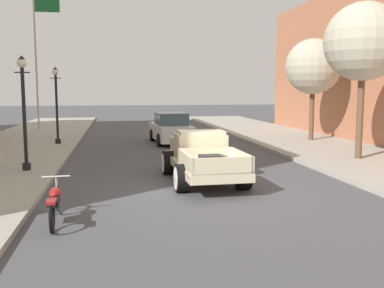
{
  "coord_description": "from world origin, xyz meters",
  "views": [
    {
      "loc": [
        -2.49,
        -12.25,
        2.87
      ],
      "look_at": [
        0.07,
        2.62,
        1.0
      ],
      "focal_mm": 41.13,
      "sensor_mm": 36.0,
      "label": 1
    }
  ],
  "objects_px": {
    "street_lamp_near": "(24,104)",
    "flagpole": "(39,46)",
    "car_background_white": "(171,129)",
    "street_tree_nearest": "(363,42)",
    "motorcycle_parked": "(55,203)",
    "street_tree_second": "(313,67)",
    "hotrod_truck_cream": "(201,156)",
    "street_lamp_far": "(56,99)"
  },
  "relations": [
    {
      "from": "street_tree_second",
      "to": "street_tree_nearest",
      "type": "bearing_deg",
      "value": -98.63
    },
    {
      "from": "hotrod_truck_cream",
      "to": "car_background_white",
      "type": "bearing_deg",
      "value": 88.57
    },
    {
      "from": "hotrod_truck_cream",
      "to": "street_lamp_far",
      "type": "height_order",
      "value": "street_lamp_far"
    },
    {
      "from": "hotrod_truck_cream",
      "to": "street_lamp_far",
      "type": "xyz_separation_m",
      "value": [
        -5.58,
        9.39,
        1.63
      ]
    },
    {
      "from": "street_tree_second",
      "to": "flagpole",
      "type": "bearing_deg",
      "value": 150.11
    },
    {
      "from": "car_background_white",
      "to": "street_tree_nearest",
      "type": "xyz_separation_m",
      "value": [
        6.6,
        -7.44,
        3.92
      ]
    },
    {
      "from": "street_lamp_near",
      "to": "flagpole",
      "type": "relative_size",
      "value": 0.42
    },
    {
      "from": "hotrod_truck_cream",
      "to": "car_background_white",
      "type": "height_order",
      "value": "car_background_white"
    },
    {
      "from": "hotrod_truck_cream",
      "to": "motorcycle_parked",
      "type": "xyz_separation_m",
      "value": [
        -3.98,
        -4.0,
        -0.31
      ]
    },
    {
      "from": "flagpole",
      "to": "street_tree_second",
      "type": "bearing_deg",
      "value": -29.89
    },
    {
      "from": "motorcycle_parked",
      "to": "street_tree_nearest",
      "type": "relative_size",
      "value": 0.35
    },
    {
      "from": "hotrod_truck_cream",
      "to": "street_tree_second",
      "type": "xyz_separation_m",
      "value": [
        7.82,
        8.79,
        3.33
      ]
    },
    {
      "from": "street_lamp_far",
      "to": "street_tree_nearest",
      "type": "distance_m",
      "value": 14.47
    },
    {
      "from": "hotrod_truck_cream",
      "to": "car_background_white",
      "type": "distance_m",
      "value": 9.77
    },
    {
      "from": "street_tree_second",
      "to": "street_lamp_far",
      "type": "bearing_deg",
      "value": 177.46
    },
    {
      "from": "hotrod_truck_cream",
      "to": "car_background_white",
      "type": "xyz_separation_m",
      "value": [
        0.24,
        9.77,
        0.01
      ]
    },
    {
      "from": "street_lamp_near",
      "to": "street_tree_second",
      "type": "height_order",
      "value": "street_tree_second"
    },
    {
      "from": "motorcycle_parked",
      "to": "car_background_white",
      "type": "relative_size",
      "value": 0.48
    },
    {
      "from": "flagpole",
      "to": "street_tree_second",
      "type": "height_order",
      "value": "flagpole"
    },
    {
      "from": "street_lamp_far",
      "to": "flagpole",
      "type": "height_order",
      "value": "flagpole"
    },
    {
      "from": "street_lamp_far",
      "to": "street_tree_nearest",
      "type": "relative_size",
      "value": 0.63
    },
    {
      "from": "street_lamp_near",
      "to": "flagpole",
      "type": "distance_m",
      "value": 16.28
    },
    {
      "from": "flagpole",
      "to": "street_tree_second",
      "type": "relative_size",
      "value": 1.68
    },
    {
      "from": "street_lamp_near",
      "to": "flagpole",
      "type": "height_order",
      "value": "flagpole"
    },
    {
      "from": "motorcycle_parked",
      "to": "street_tree_nearest",
      "type": "distance_m",
      "value": 13.24
    },
    {
      "from": "motorcycle_parked",
      "to": "street_tree_second",
      "type": "distance_m",
      "value": 17.78
    },
    {
      "from": "motorcycle_parked",
      "to": "street_tree_nearest",
      "type": "xyz_separation_m",
      "value": [
        10.83,
        6.33,
        4.25
      ]
    },
    {
      "from": "car_background_white",
      "to": "street_tree_nearest",
      "type": "distance_m",
      "value": 10.69
    },
    {
      "from": "flagpole",
      "to": "street_tree_nearest",
      "type": "relative_size",
      "value": 1.51
    },
    {
      "from": "street_tree_nearest",
      "to": "hotrod_truck_cream",
      "type": "bearing_deg",
      "value": -161.16
    },
    {
      "from": "car_background_white",
      "to": "street_tree_second",
      "type": "xyz_separation_m",
      "value": [
        7.58,
        -0.98,
        3.32
      ]
    },
    {
      "from": "hotrod_truck_cream",
      "to": "street_tree_second",
      "type": "bearing_deg",
      "value": 48.34
    },
    {
      "from": "motorcycle_parked",
      "to": "car_background_white",
      "type": "xyz_separation_m",
      "value": [
        4.23,
        13.77,
        0.33
      ]
    },
    {
      "from": "street_tree_nearest",
      "to": "street_tree_second",
      "type": "height_order",
      "value": "street_tree_nearest"
    },
    {
      "from": "motorcycle_parked",
      "to": "street_lamp_near",
      "type": "height_order",
      "value": "street_lamp_near"
    },
    {
      "from": "street_lamp_far",
      "to": "street_tree_second",
      "type": "bearing_deg",
      "value": -2.54
    },
    {
      "from": "street_tree_nearest",
      "to": "street_lamp_far",
      "type": "bearing_deg",
      "value": 150.42
    },
    {
      "from": "street_lamp_far",
      "to": "street_tree_second",
      "type": "relative_size",
      "value": 0.71
    },
    {
      "from": "motorcycle_parked",
      "to": "street_tree_nearest",
      "type": "bearing_deg",
      "value": 30.31
    },
    {
      "from": "car_background_white",
      "to": "street_lamp_near",
      "type": "height_order",
      "value": "street_lamp_near"
    },
    {
      "from": "street_tree_nearest",
      "to": "motorcycle_parked",
      "type": "bearing_deg",
      "value": -149.69
    },
    {
      "from": "car_background_white",
      "to": "motorcycle_parked",
      "type": "bearing_deg",
      "value": -107.07
    }
  ]
}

